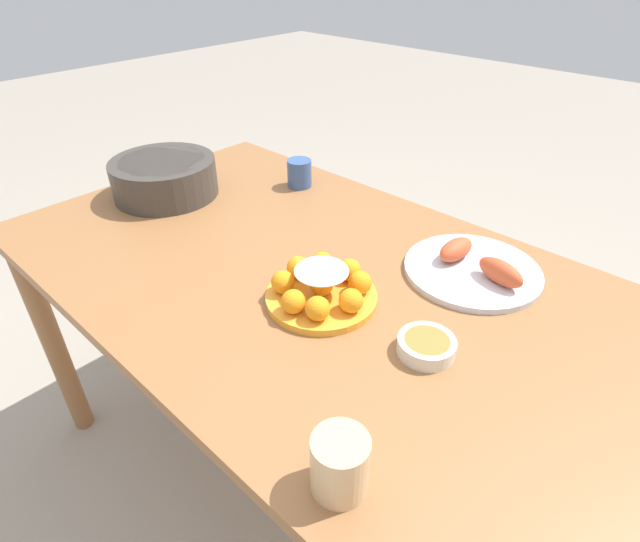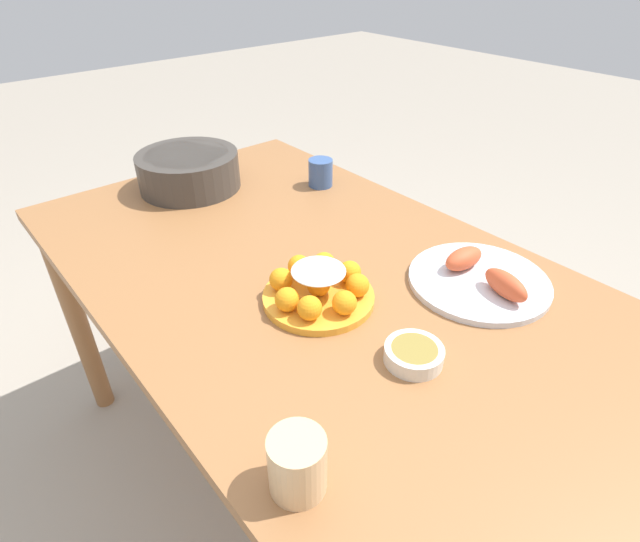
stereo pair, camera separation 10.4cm
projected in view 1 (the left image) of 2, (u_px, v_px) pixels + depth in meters
ground_plane at (319, 477)px, 1.53m from camera, size 12.00×12.00×0.00m
dining_table at (319, 307)px, 1.16m from camera, size 1.55×0.88×0.76m
cake_plate at (322, 288)px, 1.01m from camera, size 0.23×0.23×0.08m
serving_bowl at (164, 177)px, 1.41m from camera, size 0.29×0.29×0.10m
sauce_bowl at (426, 346)px, 0.89m from camera, size 0.10×0.10×0.03m
seafood_platter at (473, 268)px, 1.10m from camera, size 0.30×0.30×0.06m
cup_near at (299, 173)px, 1.47m from camera, size 0.07×0.07×0.08m
cup_far at (340, 464)px, 0.66m from camera, size 0.08×0.08×0.09m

